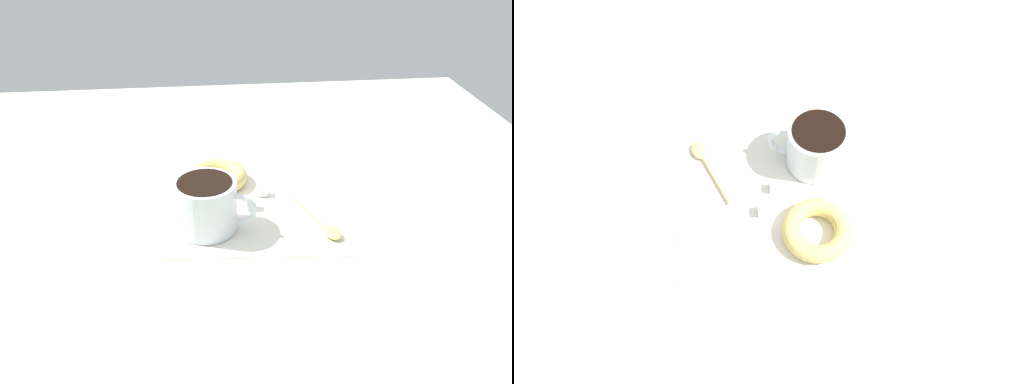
% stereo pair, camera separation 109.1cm
% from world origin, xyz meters
% --- Properties ---
extents(ground_plane, '(1.20, 1.20, 0.02)m').
position_xyz_m(ground_plane, '(0.00, 0.00, -0.01)').
color(ground_plane, beige).
extents(napkin, '(0.30, 0.30, 0.00)m').
position_xyz_m(napkin, '(0.02, -0.01, 0.00)').
color(napkin, white).
rests_on(napkin, ground_plane).
extents(coffee_cup, '(0.09, 0.12, 0.08)m').
position_xyz_m(coffee_cup, '(-0.05, 0.07, 0.04)').
color(coffee_cup, silver).
rests_on(coffee_cup, napkin).
extents(donut, '(0.10, 0.10, 0.03)m').
position_xyz_m(donut, '(0.08, 0.05, 0.02)').
color(donut, '#E5C66B').
rests_on(donut, napkin).
extents(spoon, '(0.13, 0.06, 0.01)m').
position_xyz_m(spoon, '(-0.07, -0.11, 0.01)').
color(spoon, '#D8B772').
rests_on(spoon, napkin).
extents(sugar_cube, '(0.02, 0.02, 0.02)m').
position_xyz_m(sugar_cube, '(-0.00, 0.00, 0.01)').
color(sugar_cube, white).
rests_on(sugar_cube, napkin).
extents(sugar_cube_extra, '(0.02, 0.02, 0.02)m').
position_xyz_m(sugar_cube_extra, '(0.04, -0.02, 0.01)').
color(sugar_cube_extra, white).
rests_on(sugar_cube_extra, napkin).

